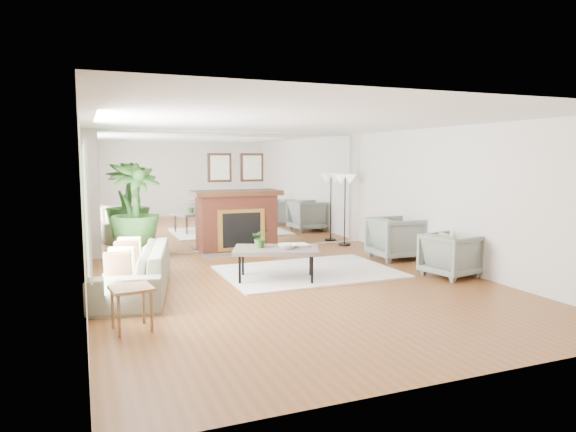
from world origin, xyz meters
name	(u,v)px	position (x,y,z in m)	size (l,w,h in m)	color
ground	(300,288)	(0.00, 0.00, 0.00)	(7.00, 7.00, 0.00)	brown
wall_left	(84,214)	(-2.99, 0.00, 1.25)	(0.02, 7.00, 2.50)	silver
wall_right	(462,199)	(2.99, 0.00, 1.25)	(0.02, 7.00, 2.50)	silver
wall_back	(235,191)	(0.00, 3.49, 1.25)	(6.00, 0.02, 2.50)	silver
mirror_panel	(236,191)	(0.00, 3.47, 1.25)	(5.40, 0.04, 2.40)	silver
window_panel	(86,203)	(-2.96, 0.40, 1.35)	(0.04, 2.40, 1.50)	#B2E09E
fireplace	(239,220)	(0.00, 3.26, 0.66)	(1.85, 0.83, 2.05)	brown
area_rug	(309,272)	(0.54, 0.89, 0.02)	(2.90, 2.07, 0.03)	silver
coffee_table	(276,251)	(-0.18, 0.54, 0.49)	(1.53, 1.22, 0.53)	#5C5048
sofa	(133,270)	(-2.36, 0.58, 0.34)	(2.35, 0.92, 0.69)	gray
armchair_back	(396,238)	(2.60, 1.37, 0.41)	(0.87, 0.90, 0.82)	gray
armchair_front	(451,255)	(2.60, -0.24, 0.36)	(0.77, 0.79, 0.72)	gray
side_table	(131,294)	(-2.53, -1.05, 0.42)	(0.50, 0.50, 0.51)	#8E5C39
potted_ficus	(135,211)	(-2.13, 2.63, 1.00)	(1.12, 1.12, 1.86)	black
floor_lamp	(345,185)	(2.41, 3.10, 1.36)	(0.52, 0.29, 1.59)	black
tabletop_plant	(261,238)	(-0.40, 0.67, 0.69)	(0.28, 0.25, 0.31)	#376926
fruit_bowl	(287,246)	(-0.04, 0.42, 0.57)	(0.29, 0.29, 0.07)	#8E5C39
book	(294,245)	(0.16, 0.61, 0.55)	(0.23, 0.31, 0.02)	#8E5C39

